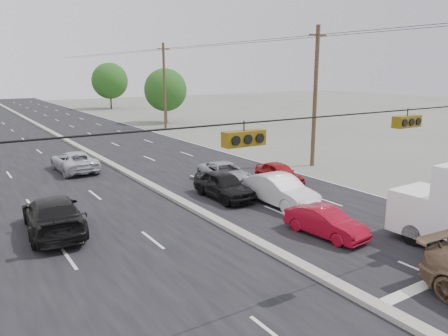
{
  "coord_description": "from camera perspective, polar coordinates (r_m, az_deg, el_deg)",
  "views": [
    {
      "loc": [
        -10.2,
        -7.96,
        6.98
      ],
      "look_at": [
        1.28,
        9.73,
        2.2
      ],
      "focal_mm": 35.0,
      "sensor_mm": 36.0,
      "label": 1
    }
  ],
  "objects": [
    {
      "name": "tree_right_mid",
      "position": [
        58.71,
        -7.66,
        10.08
      ],
      "size": [
        5.6,
        5.6,
        7.14
      ],
      "color": "#382619",
      "rests_on": "ground"
    },
    {
      "name": "oncoming_near",
      "position": [
        20.4,
        -21.41,
        -5.77
      ],
      "size": [
        2.73,
        5.71,
        1.61
      ],
      "primitive_type": "imported",
      "rotation": [
        0.0,
        0.0,
        3.05
      ],
      "color": "black",
      "rests_on": "ground"
    },
    {
      "name": "queue_car_c",
      "position": [
        27.09,
        0.15,
        -0.74
      ],
      "size": [
        2.77,
        4.93,
        1.3
      ],
      "primitive_type": "imported",
      "rotation": [
        0.0,
        0.0,
        -0.13
      ],
      "color": "#989B9F",
      "rests_on": "ground"
    },
    {
      "name": "oncoming_far",
      "position": [
        32.13,
        -18.98,
        0.8
      ],
      "size": [
        2.42,
        5.11,
        1.41
      ],
      "primitive_type": "imported",
      "rotation": [
        0.0,
        0.0,
        3.16
      ],
      "color": "silver",
      "rests_on": "ground"
    },
    {
      "name": "queue_car_a",
      "position": [
        23.99,
        -0.04,
        -2.28
      ],
      "size": [
        1.77,
        4.4,
        1.5
      ],
      "primitive_type": "imported",
      "rotation": [
        0.0,
        0.0,
        0.0
      ],
      "color": "black",
      "rests_on": "ground"
    },
    {
      "name": "traffic_signals",
      "position": [
        14.15,
        22.55,
        5.77
      ],
      "size": [
        25.0,
        0.3,
        0.54
      ],
      "color": "black",
      "rests_on": "ground"
    },
    {
      "name": "ground",
      "position": [
        14.7,
        17.41,
        -16.2
      ],
      "size": [
        200.0,
        200.0,
        0.0
      ],
      "primitive_type": "plane",
      "color": "#606356",
      "rests_on": "ground"
    },
    {
      "name": "queue_car_e",
      "position": [
        27.27,
        7.22,
        -0.73
      ],
      "size": [
        1.98,
        4.02,
        1.32
      ],
      "primitive_type": "imported",
      "rotation": [
        0.0,
        0.0,
        -0.11
      ],
      "color": "maroon",
      "rests_on": "ground"
    },
    {
      "name": "queue_car_b",
      "position": [
        23.04,
        7.33,
        -2.95
      ],
      "size": [
        1.66,
        4.73,
        1.56
      ],
      "primitive_type": "imported",
      "rotation": [
        0.0,
        0.0,
        -0.0
      ],
      "color": "silver",
      "rests_on": "ground"
    },
    {
      "name": "tree_right_far",
      "position": [
        82.27,
        -14.69,
        10.95
      ],
      "size": [
        6.4,
        6.4,
        8.16
      ],
      "color": "#382619",
      "rests_on": "ground"
    },
    {
      "name": "red_sedan",
      "position": [
        19.19,
        13.14,
        -6.96
      ],
      "size": [
        1.69,
        3.84,
        1.22
      ],
      "primitive_type": "imported",
      "rotation": [
        0.0,
        0.0,
        0.11
      ],
      "color": "maroon",
      "rests_on": "ground"
    },
    {
      "name": "utility_pole_right_b",
      "position": [
        32.34,
        11.82,
        9.19
      ],
      "size": [
        1.6,
        0.3,
        10.0
      ],
      "color": "#422D1E",
      "rests_on": "ground"
    },
    {
      "name": "center_median",
      "position": [
        39.9,
        -17.69,
        2.23
      ],
      "size": [
        0.5,
        160.0,
        0.2
      ],
      "primitive_type": "cube",
      "color": "gray",
      "rests_on": "ground"
    },
    {
      "name": "road_surface",
      "position": [
        39.92,
        -17.68,
        2.09
      ],
      "size": [
        20.0,
        160.0,
        0.02
      ],
      "primitive_type": "cube",
      "color": "black",
      "rests_on": "ground"
    },
    {
      "name": "utility_pole_right_c",
      "position": [
        53.09,
        -7.79,
        10.63
      ],
      "size": [
        1.6,
        0.3,
        10.0
      ],
      "color": "#422D1E",
      "rests_on": "ground"
    }
  ]
}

